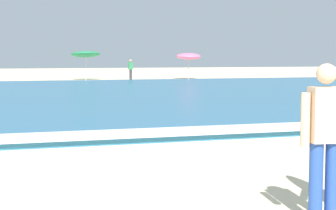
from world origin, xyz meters
name	(u,v)px	position (x,y,z in m)	size (l,w,h in m)	color
beach_umbrella_2	(86,54)	(6.48, 37.13, 1.96)	(2.22, 2.25, 2.29)	beige
beach_umbrella_3	(189,56)	(14.56, 36.57, 1.81)	(1.95, 1.98, 2.12)	beige
beachgoer_near_row_left	(131,69)	(9.47, 34.99, 0.84)	(0.32, 0.20, 1.58)	#383842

